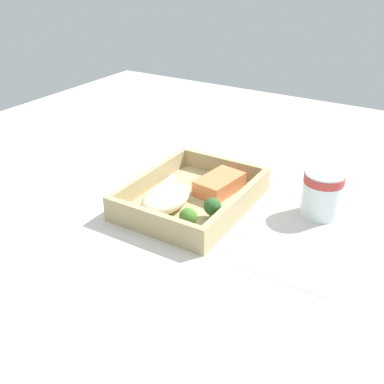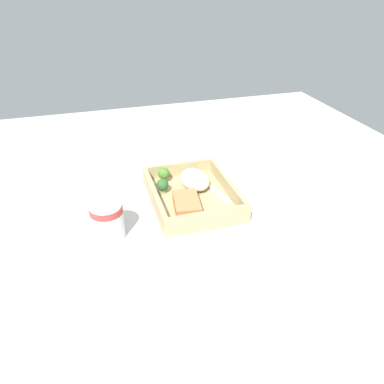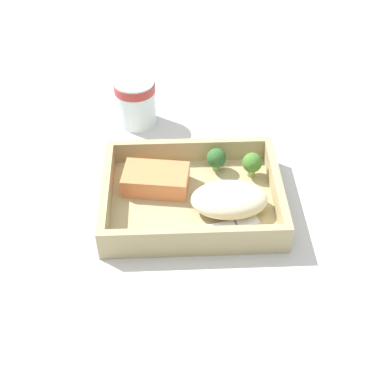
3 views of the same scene
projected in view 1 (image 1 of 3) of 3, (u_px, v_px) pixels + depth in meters
ground_plane at (192, 208)px, 88.31cm from camera, size 160.00×160.00×2.00cm
takeout_tray at (192, 201)px, 87.55cm from camera, size 27.10×20.99×1.20cm
tray_rim at (192, 190)px, 86.38cm from camera, size 27.10×20.99×3.71cm
salmon_fillet at (219, 184)px, 89.28cm from camera, size 10.82×7.41×3.16cm
mashed_potatoes at (166, 198)px, 83.31cm from camera, size 11.54×7.63×4.00cm
broccoli_floret_1 at (212, 207)px, 79.86cm from camera, size 3.18×3.18×4.05cm
broccoli_floret_2 at (188, 218)px, 76.34cm from camera, size 3.21×3.21×4.26cm
fork at (157, 196)px, 87.85cm from camera, size 15.75×5.26×0.44cm
paper_cup at (322, 191)px, 82.21cm from camera, size 7.35×7.35×8.72cm
receipt_slip at (290, 267)px, 70.19cm from camera, size 8.19×15.10×0.24cm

